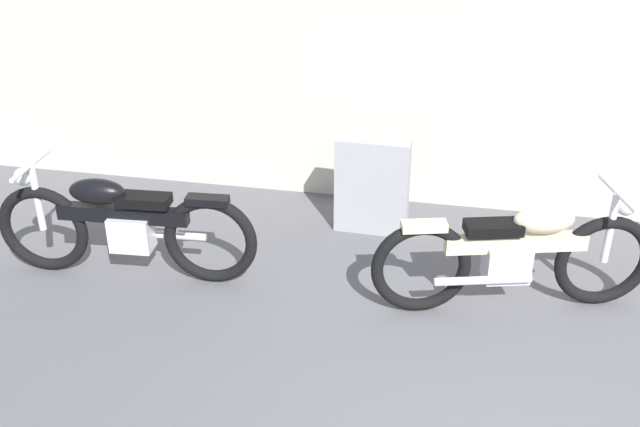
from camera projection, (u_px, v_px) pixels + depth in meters
building_wall at (531, 50)px, 6.63m from camera, size 18.00×0.30×3.14m
stone_marker at (372, 186)px, 6.66m from camera, size 0.68×0.22×0.90m
motorcycle_cream at (517, 254)px, 5.54m from camera, size 2.14×0.82×0.98m
motorcycle_black at (122, 225)px, 5.95m from camera, size 2.21×0.62×0.99m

